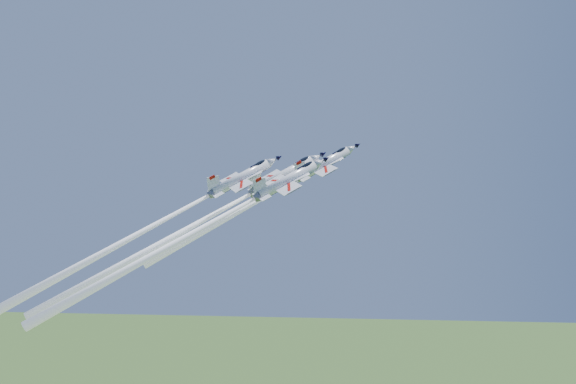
# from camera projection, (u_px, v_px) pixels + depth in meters

# --- Properties ---
(jet_lead) EXTENTS (29.75, 17.69, 28.10)m
(jet_lead) POSITION_uv_depth(u_px,v_px,m) (263.00, 198.00, 111.07)
(jet_lead) COLOR white
(jet_left) EXTENTS (38.43, 23.01, 37.40)m
(jet_left) POSITION_uv_depth(u_px,v_px,m) (194.00, 225.00, 109.74)
(jet_left) COLOR white
(jet_right) EXTENTS (35.59, 21.34, 35.22)m
(jet_right) POSITION_uv_depth(u_px,v_px,m) (195.00, 232.00, 100.22)
(jet_right) COLOR white
(jet_slot) EXTENTS (34.91, 20.93, 34.43)m
(jet_slot) POSITION_uv_depth(u_px,v_px,m) (151.00, 227.00, 103.45)
(jet_slot) COLOR white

